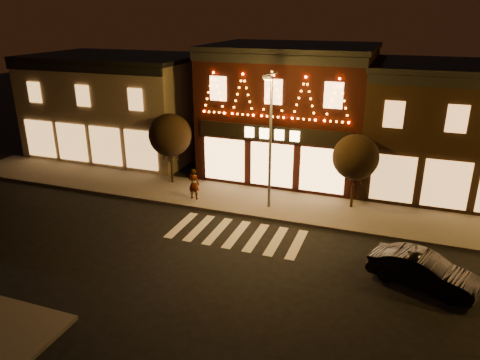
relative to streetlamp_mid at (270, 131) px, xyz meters
The scene contains 10 objects.
ground 8.51m from the streetlamp_mid, 95.05° to the right, with size 120.00×120.00×0.00m, color black.
sidewalk_far 4.64m from the streetlamp_mid, 29.49° to the left, with size 44.00×4.00×0.15m, color #47423D.
building_left 15.24m from the streetlamp_mid, 153.63° to the left, with size 12.20×8.28×7.30m.
building_pulp 6.78m from the streetlamp_mid, 95.42° to the left, with size 10.20×8.34×8.30m.
building_right_a 11.17m from the streetlamp_mid, 37.35° to the left, with size 9.20×8.28×7.50m.
streetlamp_mid is the anchor object (origin of this frame).
tree_left 7.14m from the streetlamp_mid, 165.24° to the left, with size 2.60×2.60×4.34m.
tree_right 4.79m from the streetlamp_mid, 22.21° to the left, with size 2.43×2.43×4.07m.
dark_sedan 9.87m from the streetlamp_mid, 31.94° to the right, with size 1.43×4.09×1.35m, color black.
pedestrian 5.53m from the streetlamp_mid, behind, with size 0.66×0.43×1.80m, color gray.
Camera 1 is at (6.89, -14.48, 10.21)m, focal length 33.84 mm.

